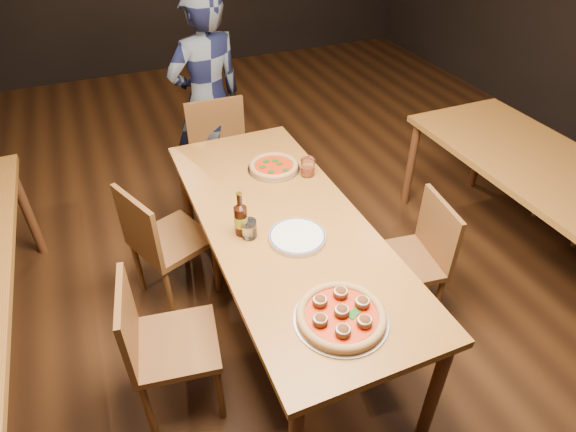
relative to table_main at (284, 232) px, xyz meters
name	(u,v)px	position (x,y,z in m)	size (l,w,h in m)	color
ground	(285,317)	(0.00, 0.00, -0.68)	(9.00, 9.00, 0.00)	black
table_main	(284,232)	(0.00, 0.00, 0.00)	(0.80, 2.00, 0.75)	brown
table_right	(555,182)	(1.70, -0.20, 0.00)	(0.80, 2.00, 0.75)	brown
chair_main_nw	(176,343)	(-0.68, -0.28, -0.26)	(0.40, 0.40, 0.85)	brown
chair_main_sw	(172,239)	(-0.53, 0.48, -0.25)	(0.40, 0.40, 0.86)	brown
chair_main_e	(404,261)	(0.65, -0.21, -0.27)	(0.39, 0.39, 0.83)	brown
chair_end	(225,164)	(0.00, 1.14, -0.22)	(0.43, 0.43, 0.92)	brown
pizza_meatball	(341,315)	(-0.04, -0.70, 0.10)	(0.40, 0.40, 0.07)	#B7B7BF
pizza_margherita	(274,166)	(0.14, 0.50, 0.09)	(0.32, 0.32, 0.04)	#B7B7BF
plate_stack	(297,237)	(0.00, -0.16, 0.09)	(0.28, 0.28, 0.03)	white
beer_bottle	(241,220)	(-0.23, -0.01, 0.16)	(0.07, 0.07, 0.24)	black
water_glass	(249,229)	(-0.21, -0.04, 0.12)	(0.08, 0.08, 0.10)	white
amber_glass	(308,167)	(0.30, 0.36, 0.12)	(0.08, 0.08, 0.11)	#AE3E13
diner	(208,101)	(0.00, 1.48, 0.13)	(0.59, 0.39, 1.61)	black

